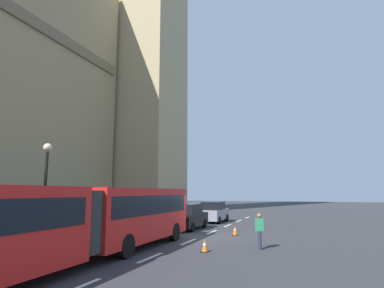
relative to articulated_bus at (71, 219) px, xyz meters
name	(u,v)px	position (x,y,z in m)	size (l,w,h in m)	color
ground_plane	(200,237)	(9.23, -1.99, -1.75)	(160.00, 160.00, 0.00)	#333335
lane_centre_marking	(202,236)	(9.52, -1.99, -1.74)	(34.40, 0.16, 0.01)	silver
articulated_bus	(71,219)	(0.00, 0.00, 0.00)	(17.51, 2.54, 2.90)	red
sedan_lead	(188,217)	(12.82, 0.15, -0.83)	(4.40, 1.86, 1.85)	black
sedan_trailing	(214,212)	(18.88, -0.12, -0.83)	(4.40, 1.86, 1.85)	gray
traffic_cone_west	(205,246)	(4.65, -3.74, -1.46)	(0.36, 0.36, 0.58)	black
traffic_cone_middle	(235,231)	(10.81, -3.82, -1.46)	(0.36, 0.36, 0.58)	black
street_lamp	(45,185)	(3.28, 4.51, 1.31)	(0.44, 0.44, 5.27)	black
pedestrian_near_cones	(260,230)	(6.19, -6.03, -0.83)	(0.36, 0.43, 1.69)	#262D4C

